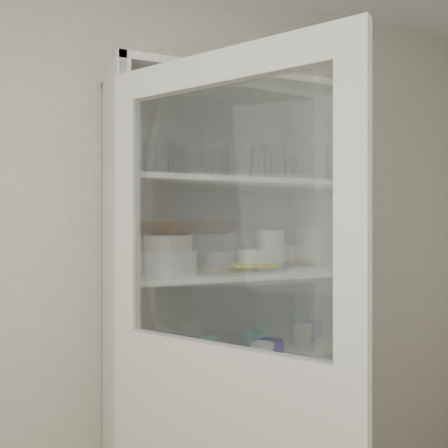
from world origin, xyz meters
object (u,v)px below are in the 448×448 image
object	(u,v)px
plate_stack_front	(168,263)
white_ramekin	(254,256)
cupboard_door	(223,419)
mug_blue	(271,350)
tin_box	(232,448)
goblet_0	(170,160)
measuring_cups	(188,368)
grey_bowl_stack	(270,250)
plate_stack_back	(162,260)
terracotta_bowl	(168,228)
teal_jar	(210,349)
mug_white	(262,355)
white_canister	(130,353)
yellow_trivet	(254,264)
goblet_2	(272,167)
goblet_1	(206,165)
cream_bowl	(168,243)
goblet_3	(292,170)
mug_teal	(253,343)
pantry_cabinet	(219,340)
glass_platter	(254,268)

from	to	relation	value
plate_stack_front	white_ramekin	world-z (taller)	plate_stack_front
cupboard_door	mug_blue	size ratio (longest dim) A/B	17.38
mug_blue	tin_box	world-z (taller)	mug_blue
goblet_0	measuring_cups	bearing A→B (deg)	-84.81
cupboard_door	grey_bowl_stack	bearing A→B (deg)	107.23
plate_stack_back	mug_blue	size ratio (longest dim) A/B	1.98
terracotta_bowl	teal_jar	xyz separation A→B (m)	(0.21, 0.07, -0.54)
mug_white	white_canister	xyz separation A→B (m)	(-0.53, 0.17, 0.02)
yellow_trivet	goblet_2	bearing A→B (deg)	31.24
mug_blue	teal_jar	bearing A→B (deg)	176.72
goblet_2	grey_bowl_stack	distance (m)	0.41
teal_jar	goblet_2	bearing A→B (deg)	9.16
goblet_1	grey_bowl_stack	size ratio (longest dim) A/B	0.89
plate_stack_front	white_canister	bearing A→B (deg)	148.56
cream_bowl	yellow_trivet	xyz separation A→B (m)	(0.42, 0.04, -0.11)
goblet_3	tin_box	bearing A→B (deg)	-159.30
goblet_3	mug_white	world-z (taller)	goblet_3
white_ramekin	mug_teal	xyz separation A→B (m)	(0.02, 0.06, -0.41)
teal_jar	pantry_cabinet	bearing A→B (deg)	32.14
cream_bowl	yellow_trivet	world-z (taller)	cream_bowl
goblet_3	yellow_trivet	distance (m)	0.53
glass_platter	pantry_cabinet	bearing A→B (deg)	155.92
pantry_cabinet	measuring_cups	bearing A→B (deg)	-141.98
white_ramekin	mug_blue	world-z (taller)	white_ramekin
plate_stack_front	mug_teal	world-z (taller)	plate_stack_front
yellow_trivet	grey_bowl_stack	bearing A→B (deg)	-8.60
goblet_2	plate_stack_front	world-z (taller)	goblet_2
goblet_3	cream_bowl	bearing A→B (deg)	-167.08
terracotta_bowl	glass_platter	distance (m)	0.46
mug_teal	measuring_cups	distance (m)	0.40
measuring_cups	pantry_cabinet	bearing A→B (deg)	38.02
goblet_1	plate_stack_back	world-z (taller)	goblet_1
goblet_0	goblet_2	xyz separation A→B (m)	(0.50, -0.03, -0.01)
mug_white	teal_jar	bearing A→B (deg)	144.73
plate_stack_back	terracotta_bowl	bearing A→B (deg)	-95.46
cupboard_door	goblet_2	xyz separation A→B (m)	(0.53, 0.68, 0.87)
goblet_2	mug_teal	xyz separation A→B (m)	(-0.11, -0.02, -0.83)
tin_box	goblet_0	bearing A→B (deg)	147.95
goblet_2	mug_blue	size ratio (longest dim) A/B	1.45
teal_jar	yellow_trivet	bearing A→B (deg)	-7.98
terracotta_bowl	measuring_cups	xyz separation A→B (m)	(0.07, -0.05, -0.57)
goblet_2	white_canister	xyz separation A→B (m)	(-0.70, -0.04, -0.81)
cupboard_door	mug_teal	bearing A→B (deg)	113.55
mug_teal	plate_stack_front	bearing A→B (deg)	-150.58
glass_platter	white_ramekin	distance (m)	0.05
goblet_3	mug_teal	xyz separation A→B (m)	(-0.24, -0.05, -0.83)
goblet_0	goblet_2	world-z (taller)	goblet_0
cream_bowl	grey_bowl_stack	xyz separation A→B (m)	(0.49, 0.03, -0.04)
white_ramekin	goblet_1	bearing A→B (deg)	148.93
mug_white	tin_box	distance (m)	0.44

